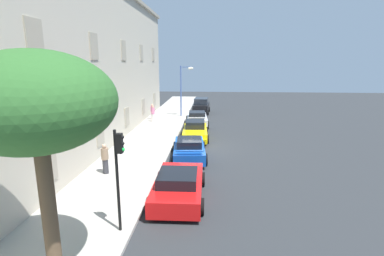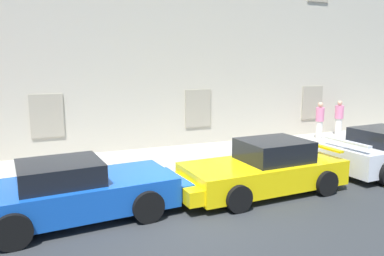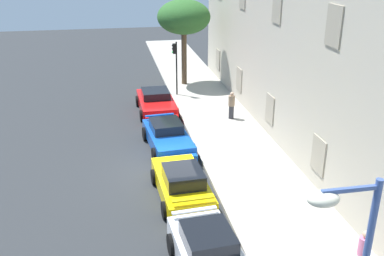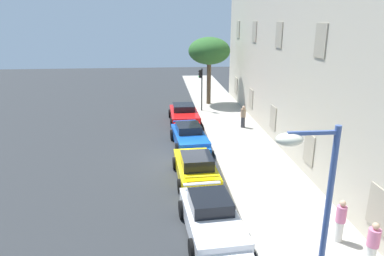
% 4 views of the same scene
% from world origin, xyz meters
% --- Properties ---
extents(ground_plane, '(80.00, 80.00, 0.00)m').
position_xyz_m(ground_plane, '(0.00, 0.00, 0.00)').
color(ground_plane, '#2B2D30').
extents(sidewalk, '(60.00, 4.15, 0.14)m').
position_xyz_m(sidewalk, '(0.00, 3.88, 0.07)').
color(sidewalk, '#A8A399').
rests_on(sidewalk, ground).
extents(building_facade, '(35.42, 3.90, 11.42)m').
position_xyz_m(building_facade, '(0.00, 7.65, 5.73)').
color(building_facade, '#BCB29E').
rests_on(building_facade, ground).
extents(sportscar_red_lead, '(4.85, 2.33, 1.31)m').
position_xyz_m(sportscar_red_lead, '(-7.71, 0.51, 0.58)').
color(sportscar_red_lead, red).
rests_on(sportscar_red_lead, ground).
extents(sportscar_yellow_flank, '(4.79, 2.35, 1.33)m').
position_xyz_m(sportscar_yellow_flank, '(-2.28, 0.48, 0.60)').
color(sportscar_yellow_flank, '#144CB2').
rests_on(sportscar_yellow_flank, ground).
extents(sportscar_white_middle, '(4.75, 2.21, 1.39)m').
position_xyz_m(sportscar_white_middle, '(2.22, 0.38, 0.60)').
color(sportscar_white_middle, yellow).
rests_on(sportscar_white_middle, ground).
extents(tree_near_kerb, '(3.73, 3.73, 6.03)m').
position_xyz_m(tree_near_kerb, '(-13.22, 3.16, 4.91)').
color(tree_near_kerb, brown).
rests_on(tree_near_kerb, sidewalk).
extents(traffic_light, '(0.22, 0.36, 3.59)m').
position_xyz_m(traffic_light, '(-10.73, 2.15, 2.59)').
color(traffic_light, black).
rests_on(traffic_light, sidewalk).
extents(pedestrian_admiring, '(0.48, 0.48, 1.61)m').
position_xyz_m(pedestrian_admiring, '(-5.59, 4.64, 0.95)').
color(pedestrian_admiring, '#333338').
rests_on(pedestrian_admiring, sidewalk).
extents(pedestrian_strolling, '(0.35, 0.35, 1.60)m').
position_xyz_m(pedestrian_strolling, '(8.10, 4.89, 0.95)').
color(pedestrian_strolling, silver).
rests_on(pedestrian_strolling, sidewalk).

